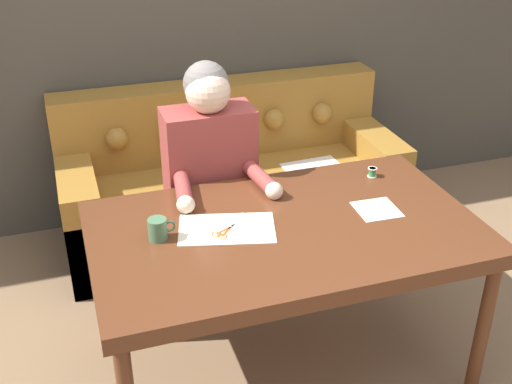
% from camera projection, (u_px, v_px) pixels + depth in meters
% --- Properties ---
extents(wall_back, '(8.00, 0.06, 2.60)m').
position_uv_depth(wall_back, '(187.00, 11.00, 3.75)').
color(wall_back, '#474238').
rests_on(wall_back, ground_plane).
extents(dining_table, '(1.60, 0.95, 0.76)m').
position_uv_depth(dining_table, '(285.00, 240.00, 2.67)').
color(dining_table, '#562D19').
rests_on(dining_table, ground_plane).
extents(couch, '(2.00, 0.80, 0.90)m').
position_uv_depth(couch, '(230.00, 185.00, 3.92)').
color(couch, olive).
rests_on(couch, ground_plane).
extents(person, '(0.48, 0.56, 1.30)m').
position_uv_depth(person, '(211.00, 187.00, 3.15)').
color(person, '#33281E').
rests_on(person, ground_plane).
extents(pattern_paper_main, '(0.44, 0.34, 0.00)m').
position_uv_depth(pattern_paper_main, '(227.00, 229.00, 2.62)').
color(pattern_paper_main, beige).
rests_on(pattern_paper_main, dining_table).
extents(pattern_paper_offcut, '(0.18, 0.19, 0.00)m').
position_uv_depth(pattern_paper_offcut, '(377.00, 209.00, 2.76)').
color(pattern_paper_offcut, beige).
rests_on(pattern_paper_offcut, dining_table).
extents(scissors, '(0.21, 0.18, 0.01)m').
position_uv_depth(scissors, '(227.00, 230.00, 2.61)').
color(scissors, silver).
rests_on(scissors, dining_table).
extents(mug, '(0.11, 0.08, 0.09)m').
position_uv_depth(mug, '(158.00, 229.00, 2.53)').
color(mug, '#47704C').
rests_on(mug, dining_table).
extents(thread_spool, '(0.04, 0.04, 0.05)m').
position_uv_depth(thread_spool, '(372.00, 172.00, 3.03)').
color(thread_spool, '#338C4C').
rests_on(thread_spool, dining_table).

